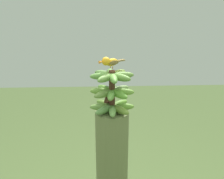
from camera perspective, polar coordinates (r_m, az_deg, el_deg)
banana_bunch at (r=1.59m, az=-0.02°, el=-0.47°), size 0.28×0.28×0.26m
perched_bird at (r=1.58m, az=-0.56°, el=6.06°), size 0.17×0.11×0.08m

